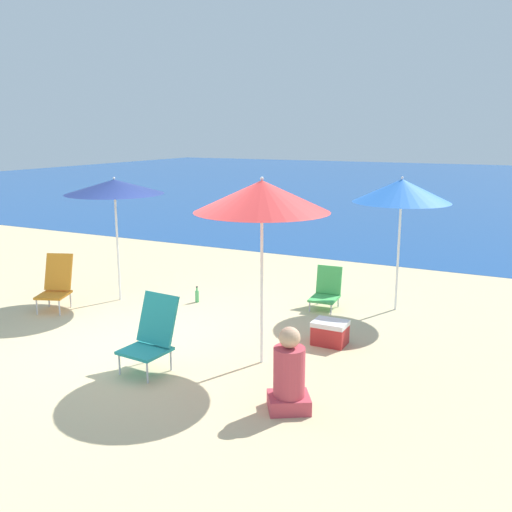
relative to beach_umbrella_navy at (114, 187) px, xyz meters
name	(u,v)px	position (x,y,z in m)	size (l,w,h in m)	color
ground_plane	(168,342)	(1.90, -1.28, -1.92)	(60.00, 60.00, 0.00)	#D1BA89
sea_water	(452,185)	(1.90, 24.53, -1.91)	(60.00, 40.00, 0.01)	#19478C
beach_umbrella_navy	(114,187)	(0.00, 0.00, 0.00)	(1.61, 1.61, 2.08)	white
beach_umbrella_red	(262,196)	(3.34, -1.33, 0.15)	(1.62, 1.62, 2.30)	white
beach_umbrella_blue	(402,191)	(4.32, 1.57, -0.01)	(1.51, 1.51, 2.13)	white
beach_chair_teal	(152,334)	(2.25, -2.09, -1.47)	(0.56, 0.65, 0.90)	silver
beach_chair_green	(327,290)	(3.28, 1.18, -1.62)	(0.45, 0.58, 0.66)	silver
beach_chair_orange	(56,283)	(-0.58, -0.84, -1.49)	(0.62, 0.73, 0.87)	silver
person_seated_near	(289,376)	(4.13, -2.31, -1.55)	(0.55, 0.53, 0.90)	#BF3F4C
water_bottle	(197,296)	(1.25, 0.47, -1.81)	(0.07, 0.07, 0.27)	#4CB266
cooler_box	(330,333)	(3.89, -0.36, -1.76)	(0.45, 0.35, 0.32)	#B72828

